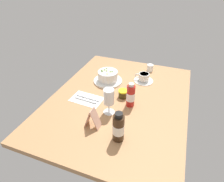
{
  "coord_description": "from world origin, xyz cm",
  "views": [
    {
      "loc": [
        92.71,
        29.36,
        71.5
      ],
      "look_at": [
        3.58,
        -3.79,
        6.49
      ],
      "focal_mm": 30.09,
      "sensor_mm": 36.0,
      "label": 1
    }
  ],
  "objects": [
    {
      "name": "ground_plane",
      "position": [
        0.0,
        0.0,
        -1.5
      ],
      "size": [
        110.0,
        84.0,
        3.0
      ],
      "primitive_type": "cube",
      "color": "#B27F51"
    },
    {
      "name": "porridge_bowl",
      "position": [
        -15.9,
        -14.22,
        4.09
      ],
      "size": [
        20.62,
        20.62,
        9.04
      ],
      "color": "white",
      "rests_on": "ground_plane"
    },
    {
      "name": "cutlery_setting",
      "position": [
        9.07,
        -18.53,
        0.25
      ],
      "size": [
        13.83,
        20.82,
        0.9
      ],
      "color": "white",
      "rests_on": "ground_plane"
    },
    {
      "name": "coffee_cup",
      "position": [
        -25.62,
        9.85,
        2.63
      ],
      "size": [
        14.0,
        14.0,
        6.07
      ],
      "color": "white",
      "rests_on": "ground_plane"
    },
    {
      "name": "creamer_jug",
      "position": [
        -42.92,
        11.14,
        2.74
      ],
      "size": [
        4.94,
        5.89,
        5.86
      ],
      "color": "white",
      "rests_on": "ground_plane"
    },
    {
      "name": "wine_glass",
      "position": [
        15.58,
        -1.16,
        10.25
      ],
      "size": [
        6.58,
        6.58,
        15.64
      ],
      "color": "white",
      "rests_on": "ground_plane"
    },
    {
      "name": "jam_jar",
      "position": [
        -1.36,
        1.85,
        2.61
      ],
      "size": [
        6.01,
        6.01,
        5.15
      ],
      "color": "#372E11",
      "rests_on": "ground_plane"
    },
    {
      "name": "sauce_bottle_red",
      "position": [
        5.19,
        8.49,
        7.11
      ],
      "size": [
        5.03,
        5.03,
        15.52
      ],
      "color": "#B21E19",
      "rests_on": "ground_plane"
    },
    {
      "name": "sauce_bottle_brown",
      "position": [
        32.56,
        10.22,
        7.43
      ],
      "size": [
        5.69,
        5.69,
        16.47
      ],
      "color": "#382314",
      "rests_on": "ground_plane"
    },
    {
      "name": "menu_card",
      "position": [
        28.74,
        -5.22,
        5.49
      ],
      "size": [
        5.25,
        8.11,
        11.1
      ],
      "color": "tan",
      "rests_on": "ground_plane"
    }
  ]
}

